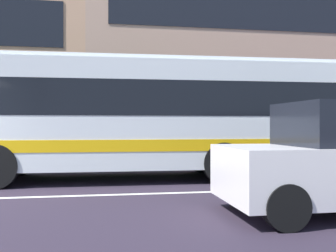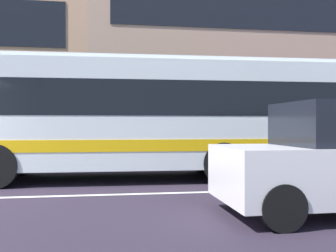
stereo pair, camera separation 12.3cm
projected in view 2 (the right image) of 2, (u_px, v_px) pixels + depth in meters
The scene contains 2 objects.
apartment_block_right at pixel (297, 48), 22.38m from camera, with size 23.73×9.33×11.95m.
transit_bus at pixel (186, 114), 10.18m from camera, with size 11.13×2.75×3.10m.
Camera 2 is at (3.94, -7.78, 1.41)m, focal length 40.64 mm.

